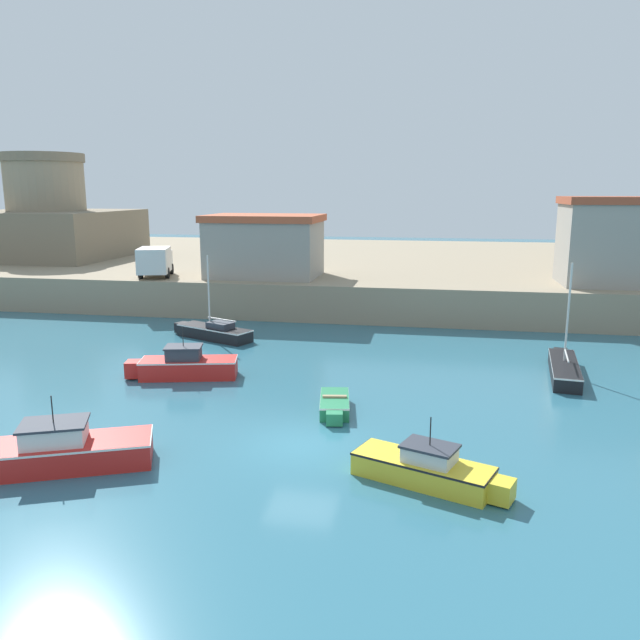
# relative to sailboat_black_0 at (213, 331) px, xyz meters

# --- Properties ---
(ground_plane) EXTENTS (200.00, 200.00, 0.00)m
(ground_plane) POSITION_rel_sailboat_black_0_xyz_m (8.65, -14.84, -0.46)
(ground_plane) COLOR #2D667A
(quay_seawall) EXTENTS (120.00, 40.00, 2.57)m
(quay_seawall) POSITION_rel_sailboat_black_0_xyz_m (8.65, 25.49, 0.83)
(quay_seawall) COLOR gray
(quay_seawall) RESTS_ON ground
(sailboat_black_0) EXTENTS (5.62, 3.39, 5.07)m
(sailboat_black_0) POSITION_rel_sailboat_black_0_xyz_m (0.00, 0.00, 0.00)
(sailboat_black_0) COLOR black
(sailboat_black_0) RESTS_ON ground
(sailboat_black_1) EXTENTS (1.93, 6.24, 5.51)m
(sailboat_black_1) POSITION_rel_sailboat_black_0_xyz_m (19.50, -4.33, -0.05)
(sailboat_black_1) COLOR black
(sailboat_black_1) RESTS_ON ground
(dinghy_green_3) EXTENTS (1.58, 3.35, 0.65)m
(dinghy_green_3) POSITION_rel_sailboat_black_0_xyz_m (9.29, -11.29, -0.14)
(dinghy_green_3) COLOR #237A4C
(dinghy_green_3) RESTS_ON ground
(motorboat_yellow_4) EXTENTS (5.02, 2.93, 2.17)m
(motorboat_yellow_4) POSITION_rel_sailboat_black_0_xyz_m (13.11, -17.04, 0.03)
(motorboat_yellow_4) COLOR yellow
(motorboat_yellow_4) RESTS_ON ground
(motorboat_red_5) EXTENTS (5.44, 2.63, 2.46)m
(motorboat_red_5) POSITION_rel_sailboat_black_0_xyz_m (1.42, -7.85, 0.13)
(motorboat_red_5) COLOR red
(motorboat_red_5) RESTS_ON ground
(motorboat_red_6) EXTENTS (6.42, 3.93, 2.46)m
(motorboat_red_6) POSITION_rel_sailboat_black_0_xyz_m (1.24, -18.07, 0.12)
(motorboat_red_6) COLOR red
(motorboat_red_6) RESTS_ON ground
(fortress) EXTENTS (13.92, 13.92, 9.70)m
(fortress) POSITION_rel_sailboat_black_0_xyz_m (-23.35, 19.24, 5.30)
(fortress) COLOR #796C57
(fortress) RESTS_ON quay_seawall
(harbor_shed_near_wharf) EXTENTS (6.33, 5.37, 5.91)m
(harbor_shed_near_wharf) POSITION_rel_sailboat_black_0_xyz_m (24.65, 9.83, 5.08)
(harbor_shed_near_wharf) COLOR gray
(harbor_shed_near_wharf) RESTS_ON quay_seawall
(harbor_shed_far_end) EXTENTS (8.34, 5.94, 4.55)m
(harbor_shed_far_end) POSITION_rel_sailboat_black_0_xyz_m (0.65, 9.70, 4.41)
(harbor_shed_far_end) COLOR gray
(harbor_shed_far_end) RESTS_ON quay_seawall
(truck_on_quay) EXTENTS (3.19, 4.71, 2.20)m
(truck_on_quay) POSITION_rel_sailboat_black_0_xyz_m (-7.24, 7.82, 3.32)
(truck_on_quay) COLOR silver
(truck_on_quay) RESTS_ON quay_seawall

